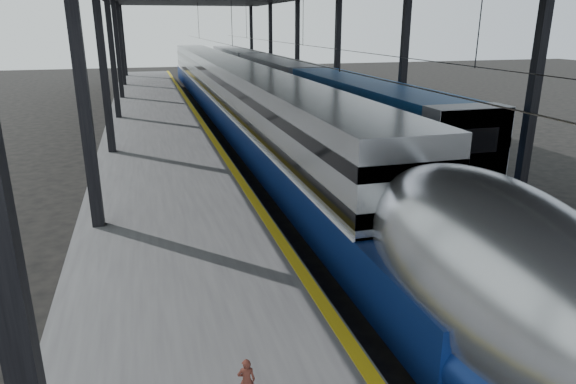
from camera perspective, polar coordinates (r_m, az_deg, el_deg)
name	(u,v)px	position (r m, az deg, el deg)	size (l,w,h in m)	color
ground	(331,309)	(13.46, 4.77, -12.80)	(160.00, 160.00, 0.00)	black
platform	(158,138)	(31.44, -14.26, 5.86)	(6.00, 80.00, 1.00)	#4C4C4F
yellow_strip	(205,127)	(31.52, -9.21, 7.15)	(0.30, 80.00, 0.01)	gold
rails	(288,137)	(32.69, -0.01, 6.12)	(6.52, 80.00, 0.16)	slate
tgv_train	(236,98)	(35.96, -5.81, 10.34)	(3.07, 65.20, 4.40)	#ADB0B5
second_train	(279,84)	(44.26, -1.05, 11.94)	(3.00, 56.05, 4.13)	#15488D
child	(246,381)	(8.89, -4.64, -20.17)	(0.30, 0.19, 0.81)	#4D2219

